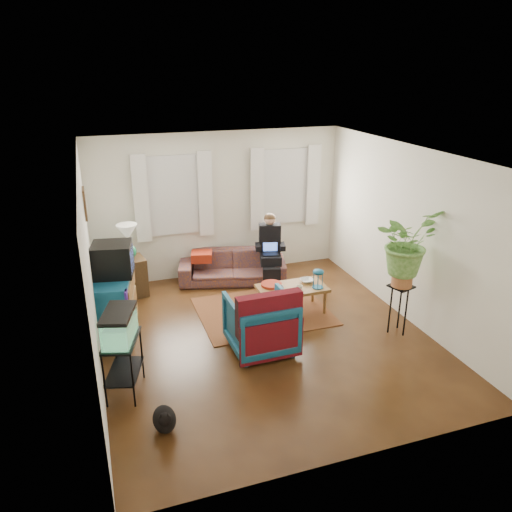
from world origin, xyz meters
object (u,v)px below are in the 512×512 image
object	(u,v)px
dresser	(115,306)
plant_stand	(399,309)
sofa	(232,262)
side_table	(132,277)
aquarium_stand	(124,366)
armchair	(261,321)
coffee_table	(292,300)

from	to	relation	value
dresser	plant_stand	size ratio (longest dim) A/B	1.31
dresser	plant_stand	xyz separation A→B (m)	(3.86, -1.28, -0.07)
sofa	side_table	distance (m)	1.76
aquarium_stand	armchair	size ratio (longest dim) A/B	0.82
side_table	armchair	size ratio (longest dim) A/B	0.76
aquarium_stand	coffee_table	world-z (taller)	aquarium_stand
dresser	coffee_table	distance (m)	2.66
sofa	side_table	xyz separation A→B (m)	(-1.76, -0.01, -0.04)
dresser	coffee_table	world-z (taller)	dresser
side_table	plant_stand	xyz separation A→B (m)	(3.52, -2.52, 0.04)
armchair	coffee_table	bearing A→B (deg)	-134.75
sofa	plant_stand	size ratio (longest dim) A/B	2.52
aquarium_stand	dresser	bearing A→B (deg)	106.54
dresser	armchair	distance (m)	2.12
side_table	coffee_table	world-z (taller)	side_table
aquarium_stand	coffee_table	xyz separation A→B (m)	(2.65, 1.25, -0.14)
plant_stand	side_table	bearing A→B (deg)	144.44
sofa	aquarium_stand	size ratio (longest dim) A/B	2.63
plant_stand	sofa	bearing A→B (deg)	124.81
side_table	sofa	bearing A→B (deg)	0.38
side_table	plant_stand	distance (m)	4.33
side_table	armchair	distance (m)	2.75
side_table	aquarium_stand	bearing A→B (deg)	-97.36
coffee_table	side_table	bearing A→B (deg)	147.98
aquarium_stand	armchair	distance (m)	1.88
side_table	plant_stand	size ratio (longest dim) A/B	0.89
side_table	aquarium_stand	xyz separation A→B (m)	(-0.35, -2.71, 0.03)
sofa	dresser	xyz separation A→B (m)	(-2.10, -1.25, 0.07)
side_table	plant_stand	bearing A→B (deg)	-35.56
armchair	plant_stand	bearing A→B (deg)	173.15
aquarium_stand	plant_stand	bearing A→B (deg)	19.78
sofa	plant_stand	distance (m)	3.08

